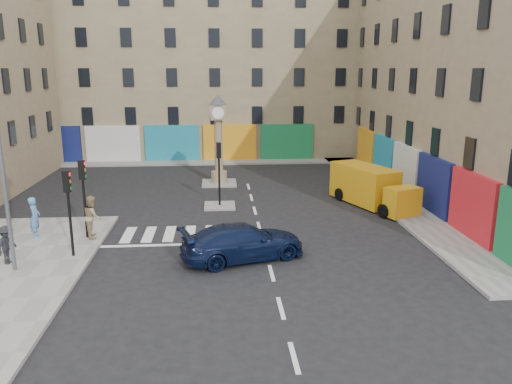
{
  "coord_description": "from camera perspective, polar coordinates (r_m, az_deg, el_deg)",
  "views": [
    {
      "loc": [
        -2.03,
        -20.41,
        7.94
      ],
      "look_at": [
        -0.2,
        3.42,
        2.0
      ],
      "focal_mm": 35.0,
      "sensor_mm": 36.0,
      "label": 1
    }
  ],
  "objects": [
    {
      "name": "ground",
      "position": [
        21.99,
        1.22,
        -7.21
      ],
      "size": [
        120.0,
        120.0,
        0.0
      ],
      "primitive_type": "plane",
      "color": "black",
      "rests_on": "ground"
    },
    {
      "name": "building_right",
      "position": [
        34.85,
        25.54,
        12.74
      ],
      "size": [
        10.0,
        30.0,
        16.0
      ],
      "primitive_type": "cube",
      "color": "#988064",
      "rests_on": "ground"
    },
    {
      "name": "lamp_post",
      "position": [
        21.11,
        -27.16,
        3.84
      ],
      "size": [
        0.5,
        0.25,
        8.3
      ],
      "color": "#595B60",
      "rests_on": "sidewalk_left"
    },
    {
      "name": "yellow_van",
      "position": [
        30.23,
        12.95,
        0.57
      ],
      "size": [
        3.94,
        6.47,
        2.26
      ],
      "rotation": [
        0.0,
        0.0,
        0.37
      ],
      "color": "orange",
      "rests_on": "ground"
    },
    {
      "name": "sidewalk_right",
      "position": [
        33.19,
        14.62,
        -0.21
      ],
      "size": [
        2.6,
        30.0,
        0.15
      ],
      "primitive_type": "cube",
      "color": "gray",
      "rests_on": "ground"
    },
    {
      "name": "traffic_light_left_far",
      "position": [
        24.43,
        -19.14,
        0.6
      ],
      "size": [
        0.28,
        0.22,
        3.7
      ],
      "color": "black",
      "rests_on": "sidewalk_left"
    },
    {
      "name": "pedestrian_dark",
      "position": [
        22.81,
        -26.6,
        -5.41
      ],
      "size": [
        0.83,
        1.15,
        1.61
      ],
      "primitive_type": "imported",
      "rotation": [
        0.0,
        0.0,
        1.33
      ],
      "color": "black",
      "rests_on": "sidewalk_left"
    },
    {
      "name": "island_near",
      "position": [
        29.48,
        -4.17,
        -1.58
      ],
      "size": [
        1.8,
        1.8,
        0.12
      ],
      "primitive_type": "cube",
      "color": "gray",
      "rests_on": "ground"
    },
    {
      "name": "island_far",
      "position": [
        35.3,
        -4.22,
        1.02
      ],
      "size": [
        2.4,
        2.4,
        0.12
      ],
      "primitive_type": "cube",
      "color": "gray",
      "rests_on": "ground"
    },
    {
      "name": "building_far",
      "position": [
        48.45,
        -6.93,
        14.53
      ],
      "size": [
        32.0,
        10.0,
        17.0
      ],
      "primitive_type": "cube",
      "color": "gray",
      "rests_on": "ground"
    },
    {
      "name": "clock_pillar",
      "position": [
        34.68,
        -4.33,
        6.65
      ],
      "size": [
        1.2,
        1.2,
        6.1
      ],
      "color": "#988064",
      "rests_on": "island_far"
    },
    {
      "name": "navy_sedan",
      "position": [
        21.31,
        -1.5,
        -5.71
      ],
      "size": [
        5.71,
        3.69,
        1.54
      ],
      "primitive_type": "imported",
      "rotation": [
        0.0,
        0.0,
        1.88
      ],
      "color": "black",
      "rests_on": "ground"
    },
    {
      "name": "pedestrian_blue",
      "position": [
        25.71,
        -23.95,
        -2.65
      ],
      "size": [
        0.57,
        0.78,
        1.94
      ],
      "primitive_type": "imported",
      "rotation": [
        0.0,
        0.0,
        1.73
      ],
      "color": "#5083B7",
      "rests_on": "sidewalk_left"
    },
    {
      "name": "sidewalk_far",
      "position": [
        43.37,
        -6.92,
        3.41
      ],
      "size": [
        32.0,
        2.4,
        0.15
      ],
      "primitive_type": "cube",
      "color": "gray",
      "rests_on": "ground"
    },
    {
      "name": "traffic_light_island",
      "position": [
        28.91,
        -4.25,
        3.26
      ],
      "size": [
        0.28,
        0.22,
        3.7
      ],
      "color": "black",
      "rests_on": "island_near"
    },
    {
      "name": "traffic_light_left_near",
      "position": [
        22.19,
        -20.66,
        -0.83
      ],
      "size": [
        0.28,
        0.22,
        3.7
      ],
      "color": "black",
      "rests_on": "sidewalk_left"
    },
    {
      "name": "pedestrian_tan",
      "position": [
        24.76,
        -18.17,
        -2.67
      ],
      "size": [
        0.98,
        1.13,
        2.01
      ],
      "primitive_type": "imported",
      "rotation": [
        0.0,
        0.0,
        1.82
      ],
      "color": "#977F5D",
      "rests_on": "sidewalk_left"
    }
  ]
}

